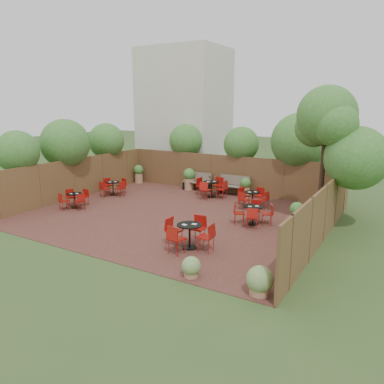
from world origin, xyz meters
The scene contains 13 objects.
ground centered at (0.00, 0.00, 0.00)m, with size 80.00×80.00×0.00m, color #354F23.
courtyard_paving centered at (0.00, 0.00, 0.01)m, with size 12.00×10.00×0.02m, color #391A17.
fence_back centered at (0.00, 5.00, 1.00)m, with size 12.00×0.08×2.00m, color #502F1D.
fence_left centered at (-6.00, 0.00, 1.00)m, with size 0.08×10.00×2.00m, color #502F1D.
fence_right centered at (6.00, 0.00, 1.00)m, with size 0.08×10.00×2.00m, color #502F1D.
neighbour_building centered at (-4.50, 8.00, 4.00)m, with size 5.00×4.00×8.00m, color beige.
overhang_foliage centered at (-0.61, 3.06, 2.70)m, with size 15.47×10.65×2.80m.
courtyard_tree centered at (5.39, 2.17, 4.03)m, with size 2.50×2.40×5.31m.
park_bench_left centered at (-1.62, 4.63, 0.52)m, with size 1.59×0.52×0.98m.
park_bench_right centered at (0.56, 4.63, 0.54)m, with size 1.66×0.57×1.02m.
bistro_tables centered at (0.12, 0.69, 0.45)m, with size 9.54×8.16×0.93m.
planters centered at (-0.82, 3.77, 0.60)m, with size 11.01×4.18×1.17m.
low_shrubs centered at (5.02, -3.91, 0.34)m, with size 2.63×3.52×0.74m.
Camera 1 is at (8.32, -12.72, 4.62)m, focal length 34.95 mm.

